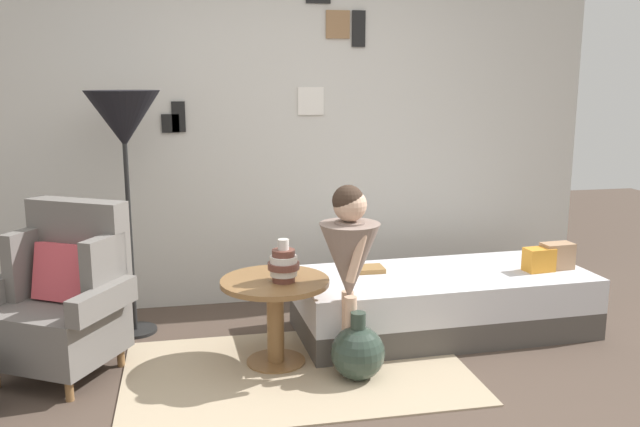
{
  "coord_description": "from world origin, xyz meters",
  "views": [
    {
      "loc": [
        -0.63,
        -2.9,
        1.65
      ],
      "look_at": [
        0.15,
        0.95,
        0.85
      ],
      "focal_mm": 37.55,
      "sensor_mm": 36.0,
      "label": 1
    }
  ],
  "objects_px": {
    "armchair": "(64,298)",
    "floor_lamp": "(124,125)",
    "demijohn_near": "(358,352)",
    "daybed": "(443,302)",
    "person_child": "(349,255)",
    "side_table": "(275,302)",
    "book_on_daybed": "(367,269)",
    "vase_striped": "(284,265)"
  },
  "relations": [
    {
      "from": "book_on_daybed",
      "to": "demijohn_near",
      "type": "relative_size",
      "value": 0.57
    },
    {
      "from": "floor_lamp",
      "to": "demijohn_near",
      "type": "bearing_deg",
      "value": -37.51
    },
    {
      "from": "side_table",
      "to": "book_on_daybed",
      "type": "relative_size",
      "value": 2.86
    },
    {
      "from": "armchair",
      "to": "daybed",
      "type": "height_order",
      "value": "armchair"
    },
    {
      "from": "daybed",
      "to": "side_table",
      "type": "xyz_separation_m",
      "value": [
        -1.15,
        -0.3,
        0.18
      ]
    },
    {
      "from": "demijohn_near",
      "to": "vase_striped",
      "type": "bearing_deg",
      "value": 147.23
    },
    {
      "from": "person_child",
      "to": "demijohn_near",
      "type": "bearing_deg",
      "value": -77.91
    },
    {
      "from": "book_on_daybed",
      "to": "floor_lamp",
      "type": "bearing_deg",
      "value": 170.59
    },
    {
      "from": "side_table",
      "to": "person_child",
      "type": "height_order",
      "value": "person_child"
    },
    {
      "from": "armchair",
      "to": "daybed",
      "type": "bearing_deg",
      "value": 4.2
    },
    {
      "from": "person_child",
      "to": "demijohn_near",
      "type": "height_order",
      "value": "person_child"
    },
    {
      "from": "floor_lamp",
      "to": "book_on_daybed",
      "type": "distance_m",
      "value": 1.8
    },
    {
      "from": "armchair",
      "to": "floor_lamp",
      "type": "xyz_separation_m",
      "value": [
        0.33,
        0.55,
        0.92
      ]
    },
    {
      "from": "side_table",
      "to": "floor_lamp",
      "type": "height_order",
      "value": "floor_lamp"
    },
    {
      "from": "book_on_daybed",
      "to": "armchair",
      "type": "bearing_deg",
      "value": -170.69
    },
    {
      "from": "vase_striped",
      "to": "person_child",
      "type": "relative_size",
      "value": 0.23
    },
    {
      "from": "vase_striped",
      "to": "side_table",
      "type": "bearing_deg",
      "value": 131.8
    },
    {
      "from": "vase_striped",
      "to": "book_on_daybed",
      "type": "bearing_deg",
      "value": 37.61
    },
    {
      "from": "vase_striped",
      "to": "demijohn_near",
      "type": "xyz_separation_m",
      "value": [
        0.38,
        -0.24,
        -0.46
      ]
    },
    {
      "from": "demijohn_near",
      "to": "floor_lamp",
      "type": "bearing_deg",
      "value": 142.49
    },
    {
      "from": "daybed",
      "to": "book_on_daybed",
      "type": "height_order",
      "value": "book_on_daybed"
    },
    {
      "from": "daybed",
      "to": "side_table",
      "type": "height_order",
      "value": "side_table"
    },
    {
      "from": "armchair",
      "to": "demijohn_near",
      "type": "distance_m",
      "value": 1.67
    },
    {
      "from": "armchair",
      "to": "vase_striped",
      "type": "bearing_deg",
      "value": -8.25
    },
    {
      "from": "armchair",
      "to": "floor_lamp",
      "type": "relative_size",
      "value": 0.62
    },
    {
      "from": "armchair",
      "to": "demijohn_near",
      "type": "height_order",
      "value": "armchair"
    },
    {
      "from": "side_table",
      "to": "vase_striped",
      "type": "relative_size",
      "value": 2.54
    },
    {
      "from": "side_table",
      "to": "person_child",
      "type": "bearing_deg",
      "value": -24.12
    },
    {
      "from": "daybed",
      "to": "person_child",
      "type": "xyz_separation_m",
      "value": [
        -0.75,
        -0.47,
        0.49
      ]
    },
    {
      "from": "side_table",
      "to": "book_on_daybed",
      "type": "height_order",
      "value": "side_table"
    },
    {
      "from": "person_child",
      "to": "side_table",
      "type": "bearing_deg",
      "value": 155.88
    },
    {
      "from": "floor_lamp",
      "to": "person_child",
      "type": "height_order",
      "value": "floor_lamp"
    },
    {
      "from": "side_table",
      "to": "armchair",
      "type": "bearing_deg",
      "value": 173.83
    },
    {
      "from": "vase_striped",
      "to": "floor_lamp",
      "type": "height_order",
      "value": "floor_lamp"
    },
    {
      "from": "side_table",
      "to": "floor_lamp",
      "type": "bearing_deg",
      "value": 141.19
    },
    {
      "from": "side_table",
      "to": "demijohn_near",
      "type": "distance_m",
      "value": 0.56
    },
    {
      "from": "daybed",
      "to": "person_child",
      "type": "bearing_deg",
      "value": -147.82
    },
    {
      "from": "armchair",
      "to": "daybed",
      "type": "relative_size",
      "value": 0.5
    },
    {
      "from": "armchair",
      "to": "person_child",
      "type": "distance_m",
      "value": 1.62
    },
    {
      "from": "side_table",
      "to": "floor_lamp",
      "type": "relative_size",
      "value": 0.4
    },
    {
      "from": "side_table",
      "to": "book_on_daybed",
      "type": "distance_m",
      "value": 0.79
    },
    {
      "from": "armchair",
      "to": "daybed",
      "type": "distance_m",
      "value": 2.34
    }
  ]
}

